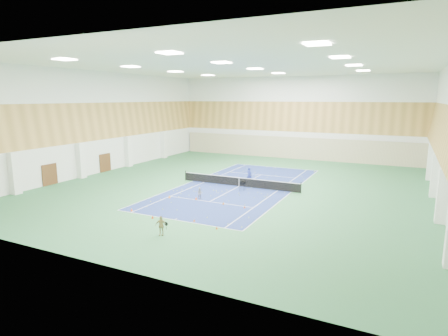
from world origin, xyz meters
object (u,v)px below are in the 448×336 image
at_px(tennis_net, 239,181).
at_px(child_apron, 161,226).
at_px(coach, 249,175).
at_px(child_court, 200,193).
at_px(ball_cart, 242,186).

bearing_deg(tennis_net, child_apron, -86.44).
bearing_deg(coach, tennis_net, 86.59).
height_order(child_court, child_apron, child_apron).
bearing_deg(tennis_net, coach, 78.11).
bearing_deg(child_apron, tennis_net, 73.83).
xyz_separation_m(coach, child_court, (-1.59, -7.73, -0.35)).
relative_size(tennis_net, child_apron, 9.69).
distance_m(coach, ball_cart, 3.20).
bearing_deg(child_apron, child_court, 83.70).
distance_m(child_court, ball_cart, 5.08).
bearing_deg(child_apron, coach, 72.15).
distance_m(coach, child_court, 7.90).
height_order(child_court, ball_cart, child_court).
bearing_deg(coach, child_apron, 100.37).
height_order(coach, child_court, coach).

